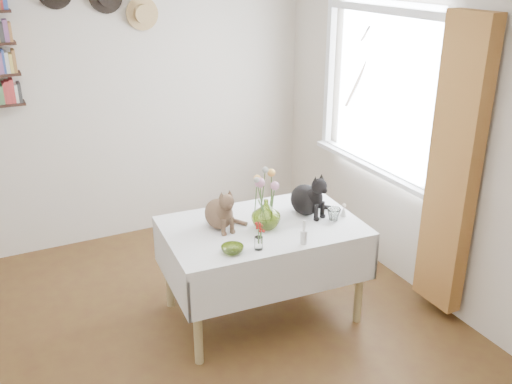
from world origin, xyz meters
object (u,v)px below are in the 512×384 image
dining_table (262,248)px  tabby_cat (219,206)px  black_cat (306,192)px  flower_vase (266,214)px

dining_table → tabby_cat: size_ratio=4.54×
black_cat → tabby_cat: bearing=155.2°
tabby_cat → flower_vase: bearing=-34.2°
black_cat → flower_vase: black_cat is taller
black_cat → flower_vase: size_ratio=1.59×
dining_table → black_cat: 0.52m
dining_table → tabby_cat: bearing=159.1°
flower_vase → dining_table: bearing=92.8°
black_cat → flower_vase: (-0.37, -0.09, -0.06)m
tabby_cat → flower_vase: size_ratio=1.49×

